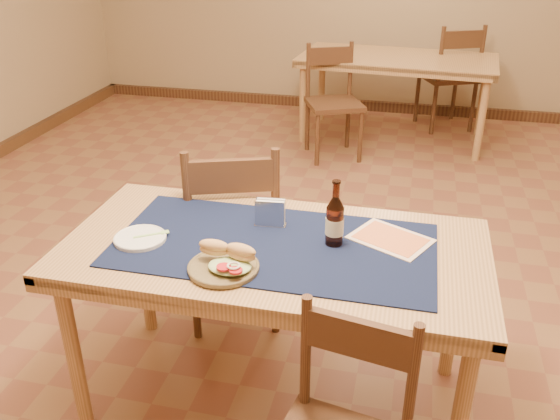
% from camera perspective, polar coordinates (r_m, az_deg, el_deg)
% --- Properties ---
extents(room, '(6.04, 7.04, 2.84)m').
position_cam_1_polar(room, '(2.76, 3.46, 16.78)').
color(room, brown).
rests_on(room, ground).
extents(main_table, '(1.60, 0.80, 0.75)m').
position_cam_1_polar(main_table, '(2.28, -0.58, -5.20)').
color(main_table, '#AA8150').
rests_on(main_table, ground).
extents(placemat, '(1.20, 0.60, 0.01)m').
position_cam_1_polar(placemat, '(2.24, -0.59, -3.34)').
color(placemat, black).
rests_on(placemat, main_table).
extents(baseboard, '(6.00, 7.00, 0.10)m').
position_cam_1_polar(baseboard, '(3.27, 2.82, -7.19)').
color(baseboard, '#492E1A').
rests_on(baseboard, ground).
extents(back_table, '(1.75, 0.98, 0.75)m').
position_cam_1_polar(back_table, '(5.47, 11.21, 13.45)').
color(back_table, '#AA8150').
rests_on(back_table, ground).
extents(chair_main_far, '(0.57, 0.57, 0.97)m').
position_cam_1_polar(chair_main_far, '(2.86, -4.59, -1.91)').
color(chair_main_far, '#492E1A').
rests_on(chair_main_far, ground).
extents(chair_back_near, '(0.56, 0.56, 0.92)m').
position_cam_1_polar(chair_back_near, '(5.03, 5.13, 10.50)').
color(chair_back_near, '#492E1A').
rests_on(chair_back_near, ground).
extents(chair_back_far, '(0.60, 0.60, 0.99)m').
position_cam_1_polar(chair_back_far, '(5.91, 16.05, 12.37)').
color(chair_back_far, '#492E1A').
rests_on(chair_back_far, ground).
extents(sandwich_plate, '(0.25, 0.25, 0.10)m').
position_cam_1_polar(sandwich_plate, '(2.08, -5.24, -5.10)').
color(sandwich_plate, brown).
rests_on(sandwich_plate, placemat).
extents(side_plate, '(0.20, 0.20, 0.02)m').
position_cam_1_polar(side_plate, '(2.32, -13.32, -2.61)').
color(side_plate, silver).
rests_on(side_plate, placemat).
extents(fork, '(0.12, 0.09, 0.00)m').
position_cam_1_polar(fork, '(2.32, -12.02, -2.27)').
color(fork, '#A3DA78').
rests_on(fork, side_plate).
extents(beer_bottle, '(0.07, 0.07, 0.26)m').
position_cam_1_polar(beer_bottle, '(2.20, 5.29, -1.07)').
color(beer_bottle, '#40170B').
rests_on(beer_bottle, placemat).
extents(napkin_holder, '(0.13, 0.06, 0.11)m').
position_cam_1_polar(napkin_holder, '(2.34, -0.95, -0.34)').
color(napkin_holder, silver).
rests_on(napkin_holder, placemat).
extents(menu_card, '(0.35, 0.31, 0.01)m').
position_cam_1_polar(menu_card, '(2.30, 10.59, -2.74)').
color(menu_card, beige).
rests_on(menu_card, placemat).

